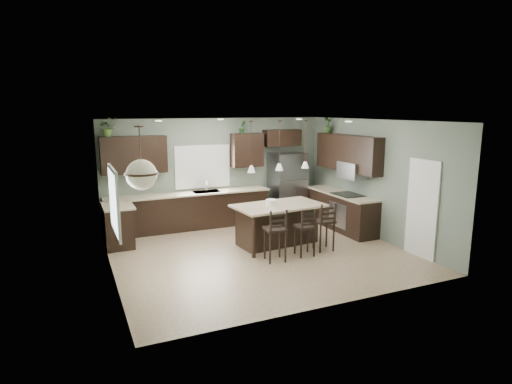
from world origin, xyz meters
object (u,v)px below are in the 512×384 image
object	(u,v)px
bar_stool_left	(275,235)
bar_stool_center	(305,232)
kitchen_island	(279,225)
bar_stool_right	(324,226)
plant_back_left	(108,127)
refrigerator	(288,186)
serving_dish	(271,203)

from	to	relation	value
bar_stool_left	bar_stool_center	distance (m)	0.72
kitchen_island	bar_stool_right	distance (m)	1.04
bar_stool_left	plant_back_left	size ratio (longest dim) A/B	2.50
bar_stool_center	bar_stool_right	bearing A→B (deg)	17.08
refrigerator	serving_dish	bearing A→B (deg)	-126.41
serving_dish	bar_stool_right	bearing A→B (deg)	-38.90
kitchen_island	serving_dish	size ratio (longest dim) A/B	8.26
kitchen_island	plant_back_left	world-z (taller)	plant_back_left
bar_stool_left	serving_dish	bearing A→B (deg)	74.94
refrigerator	plant_back_left	xyz separation A→B (m)	(-4.62, 0.22, 1.69)
bar_stool_center	bar_stool_right	size ratio (longest dim) A/B	0.96
bar_stool_right	kitchen_island	bearing A→B (deg)	138.04
serving_dish	bar_stool_center	world-z (taller)	serving_dish
bar_stool_center	plant_back_left	xyz separation A→B (m)	(-3.51, 3.09, 2.11)
bar_stool_left	kitchen_island	bearing A→B (deg)	65.45
kitchen_island	bar_stool_right	xyz separation A→B (m)	(0.71, -0.76, 0.08)
serving_dish	bar_stool_right	size ratio (longest dim) A/B	0.22
refrigerator	kitchen_island	world-z (taller)	refrigerator
refrigerator	bar_stool_right	xyz separation A→B (m)	(-0.56, -2.74, -0.39)
kitchen_island	bar_stool_center	distance (m)	0.90
bar_stool_left	bar_stool_center	xyz separation A→B (m)	(0.71, 0.05, -0.03)
kitchen_island	plant_back_left	xyz separation A→B (m)	(-3.34, 2.20, 2.16)
serving_dish	bar_stool_left	distance (m)	1.08
refrigerator	serving_dish	world-z (taller)	refrigerator
bar_stool_right	bar_stool_center	bearing A→B (deg)	-161.94
kitchen_island	bar_stool_right	bearing A→B (deg)	-52.18
bar_stool_left	plant_back_left	xyz separation A→B (m)	(-2.79, 3.14, 2.07)
bar_stool_left	bar_stool_center	bearing A→B (deg)	9.84
bar_stool_left	plant_back_left	world-z (taller)	plant_back_left
serving_dish	bar_stool_left	world-z (taller)	bar_stool_left
plant_back_left	refrigerator	bearing A→B (deg)	-2.76
bar_stool_right	plant_back_left	world-z (taller)	plant_back_left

